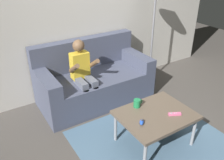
{
  "coord_description": "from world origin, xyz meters",
  "views": [
    {
      "loc": [
        -1.61,
        -1.54,
        2.0
      ],
      "look_at": [
        -0.23,
        0.66,
        0.61
      ],
      "focal_mm": 38.57,
      "sensor_mm": 36.0,
      "label": 1
    }
  ],
  "objects_px": {
    "person_seated_on_couch": "(83,73)",
    "coffee_table": "(155,116)",
    "game_remote_pink_near_edge": "(175,114)",
    "coffee_mug": "(137,103)",
    "couch": "(93,81)",
    "nunchuk_blue": "(142,122)"
  },
  "relations": [
    {
      "from": "game_remote_pink_near_edge",
      "to": "coffee_table",
      "type": "bearing_deg",
      "value": 140.84
    },
    {
      "from": "couch",
      "to": "coffee_mug",
      "type": "height_order",
      "value": "couch"
    },
    {
      "from": "coffee_mug",
      "to": "nunchuk_blue",
      "type": "bearing_deg",
      "value": -118.5
    },
    {
      "from": "person_seated_on_couch",
      "to": "coffee_table",
      "type": "xyz_separation_m",
      "value": [
        0.37,
        -1.05,
        -0.2
      ]
    },
    {
      "from": "couch",
      "to": "game_remote_pink_near_edge",
      "type": "height_order",
      "value": "couch"
    },
    {
      "from": "person_seated_on_couch",
      "to": "game_remote_pink_near_edge",
      "type": "bearing_deg",
      "value": -65.81
    },
    {
      "from": "game_remote_pink_near_edge",
      "to": "coffee_mug",
      "type": "height_order",
      "value": "coffee_mug"
    },
    {
      "from": "person_seated_on_couch",
      "to": "coffee_table",
      "type": "relative_size",
      "value": 1.25
    },
    {
      "from": "person_seated_on_couch",
      "to": "game_remote_pink_near_edge",
      "type": "distance_m",
      "value": 1.3
    },
    {
      "from": "person_seated_on_couch",
      "to": "game_remote_pink_near_edge",
      "type": "relative_size",
      "value": 7.18
    },
    {
      "from": "coffee_table",
      "to": "person_seated_on_couch",
      "type": "bearing_deg",
      "value": 109.47
    },
    {
      "from": "couch",
      "to": "person_seated_on_couch",
      "type": "bearing_deg",
      "value": -142.66
    },
    {
      "from": "couch",
      "to": "person_seated_on_couch",
      "type": "distance_m",
      "value": 0.4
    },
    {
      "from": "couch",
      "to": "nunchuk_blue",
      "type": "relative_size",
      "value": 16.87
    },
    {
      "from": "coffee_table",
      "to": "game_remote_pink_near_edge",
      "type": "bearing_deg",
      "value": -39.16
    },
    {
      "from": "game_remote_pink_near_edge",
      "to": "couch",
      "type": "bearing_deg",
      "value": 101.94
    },
    {
      "from": "couch",
      "to": "person_seated_on_couch",
      "type": "height_order",
      "value": "person_seated_on_couch"
    },
    {
      "from": "coffee_table",
      "to": "game_remote_pink_near_edge",
      "type": "xyz_separation_m",
      "value": [
        0.16,
        -0.13,
        0.05
      ]
    },
    {
      "from": "nunchuk_blue",
      "to": "couch",
      "type": "bearing_deg",
      "value": 84.93
    },
    {
      "from": "couch",
      "to": "coffee_mug",
      "type": "bearing_deg",
      "value": -88.03
    },
    {
      "from": "couch",
      "to": "nunchuk_blue",
      "type": "height_order",
      "value": "couch"
    },
    {
      "from": "person_seated_on_couch",
      "to": "game_remote_pink_near_edge",
      "type": "xyz_separation_m",
      "value": [
        0.53,
        -1.18,
        -0.15
      ]
    }
  ]
}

